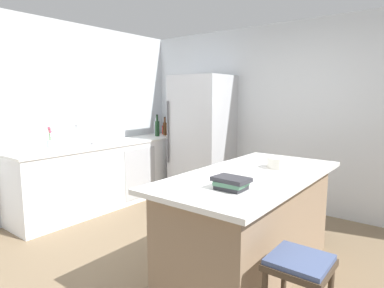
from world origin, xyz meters
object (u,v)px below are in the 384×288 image
(sink_faucet, at_px, (77,134))
(cookbook_stack, at_px, (231,183))
(bar_stool, at_px, (299,275))
(hot_sauce_bottle, at_px, (164,129))
(kitchen_island, at_px, (251,223))
(paper_towel_roll, at_px, (95,135))
(mixing_bowl, at_px, (279,163))
(wine_bottle, at_px, (157,128))
(soda_bottle, at_px, (156,128))
(refrigerator, at_px, (202,138))
(syrup_bottle, at_px, (165,128))
(flower_vase, at_px, (50,143))

(sink_faucet, bearing_deg, cookbook_stack, -10.36)
(bar_stool, relative_size, sink_faucet, 2.11)
(bar_stool, relative_size, hot_sauce_bottle, 3.04)
(sink_faucet, distance_m, cookbook_stack, 2.76)
(kitchen_island, xyz_separation_m, paper_towel_roll, (-2.57, 0.21, 0.59))
(kitchen_island, xyz_separation_m, bar_stool, (0.68, -0.68, 0.05))
(mixing_bowl, bearing_deg, wine_bottle, 157.94)
(kitchen_island, height_order, mixing_bowl, mixing_bowl)
(sink_faucet, bearing_deg, paper_towel_roll, 83.79)
(bar_stool, bearing_deg, cookbook_stack, 166.67)
(soda_bottle, bearing_deg, refrigerator, 2.37)
(syrup_bottle, distance_m, cookbook_stack, 3.39)
(hot_sauce_bottle, distance_m, mixing_bowl, 3.04)
(hot_sauce_bottle, bearing_deg, refrigerator, -8.99)
(flower_vase, bearing_deg, mixing_bowl, 17.99)
(refrigerator, relative_size, soda_bottle, 5.95)
(bar_stool, xyz_separation_m, mixing_bowl, (-0.58, 1.03, 0.45))
(syrup_bottle, relative_size, mixing_bowl, 1.40)
(soda_bottle, bearing_deg, cookbook_stack, -36.77)
(hot_sauce_bottle, relative_size, soda_bottle, 0.65)
(paper_towel_roll, bearing_deg, kitchen_island, -4.65)
(hot_sauce_bottle, bearing_deg, soda_bottle, -87.69)
(refrigerator, distance_m, cookbook_stack, 2.74)
(hot_sauce_bottle, distance_m, cookbook_stack, 3.54)
(paper_towel_roll, height_order, mixing_bowl, paper_towel_roll)
(kitchen_island, relative_size, wine_bottle, 5.51)
(hot_sauce_bottle, height_order, mixing_bowl, hot_sauce_bottle)
(kitchen_island, bearing_deg, syrup_bottle, 147.56)
(flower_vase, bearing_deg, sink_faucet, 103.58)
(hot_sauce_bottle, xyz_separation_m, cookbook_stack, (2.75, -2.24, -0.04))
(kitchen_island, distance_m, soda_bottle, 3.08)
(bar_stool, bearing_deg, paper_towel_roll, 164.70)
(bar_stool, distance_m, syrup_bottle, 3.96)
(hot_sauce_bottle, relative_size, cookbook_stack, 0.78)
(sink_faucet, height_order, syrup_bottle, syrup_bottle)
(refrigerator, relative_size, sink_faucet, 6.35)
(kitchen_island, bearing_deg, soda_bottle, 150.25)
(soda_bottle, height_order, wine_bottle, wine_bottle)
(refrigerator, distance_m, flower_vase, 2.19)
(mixing_bowl, bearing_deg, paper_towel_roll, -176.94)
(bar_stool, bearing_deg, hot_sauce_bottle, 144.40)
(refrigerator, xyz_separation_m, bar_stool, (2.35, -2.22, -0.44))
(sink_faucet, height_order, wine_bottle, wine_bottle)
(bar_stool, height_order, soda_bottle, soda_bottle)
(sink_faucet, bearing_deg, mixing_bowl, 8.47)
(refrigerator, height_order, hot_sauce_bottle, refrigerator)
(paper_towel_roll, bearing_deg, soda_bottle, 92.36)
(cookbook_stack, bearing_deg, paper_towel_roll, 164.29)
(bar_stool, bearing_deg, sink_faucet, 169.12)
(bar_stool, relative_size, paper_towel_roll, 2.03)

